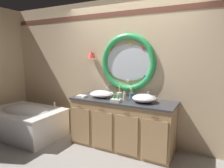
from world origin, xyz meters
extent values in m
plane|color=gray|center=(0.00, 0.00, 0.00)|extent=(14.00, 14.00, 0.00)
cube|color=#D6B78E|center=(0.00, 0.59, 1.30)|extent=(6.40, 0.08, 2.60)
cube|color=brown|center=(0.00, 0.55, 2.32)|extent=(6.27, 0.01, 0.09)
ellipsoid|color=silver|center=(0.00, 0.54, 1.46)|extent=(0.93, 0.02, 0.65)
torus|color=green|center=(0.00, 0.53, 1.46)|extent=(1.04, 0.11, 1.04)
cube|color=yellow|center=(0.46, 0.52, 1.44)|extent=(0.05, 0.01, 0.05)
cube|color=red|center=(0.29, 0.52, 1.72)|extent=(0.05, 0.01, 0.05)
cube|color=yellow|center=(0.04, 0.52, 1.79)|extent=(0.05, 0.01, 0.05)
cube|color=orange|center=(-0.33, 0.52, 1.69)|extent=(0.05, 0.01, 0.05)
cube|color=red|center=(-0.46, 0.52, 1.47)|extent=(0.04, 0.01, 0.04)
cube|color=red|center=(-0.36, 0.52, 1.26)|extent=(0.05, 0.01, 0.05)
cube|color=silver|center=(0.01, 0.52, 1.14)|extent=(0.05, 0.01, 0.05)
cube|color=#2866B7|center=(0.33, 0.52, 1.23)|extent=(0.05, 0.01, 0.05)
cylinder|color=#4C3823|center=(-0.73, 0.51, 1.63)|extent=(0.02, 0.09, 0.02)
cone|color=red|center=(-0.73, 0.46, 1.61)|extent=(0.17, 0.17, 0.14)
cube|color=tan|center=(0.03, 0.25, 0.41)|extent=(1.76, 0.60, 0.82)
cube|color=#38383D|center=(0.03, 0.25, 0.84)|extent=(1.79, 0.64, 0.03)
cube|color=#38383D|center=(0.03, 0.54, 0.76)|extent=(1.76, 0.02, 0.11)
cube|color=tan|center=(-0.63, -0.06, 0.37)|extent=(0.37, 0.02, 0.63)
cylinder|color=#422D1E|center=(-0.63, -0.08, 0.72)|extent=(0.10, 0.01, 0.01)
cube|color=tan|center=(-0.19, -0.06, 0.37)|extent=(0.37, 0.02, 0.63)
cylinder|color=#422D1E|center=(-0.19, -0.08, 0.72)|extent=(0.10, 0.01, 0.01)
cube|color=tan|center=(0.25, -0.06, 0.37)|extent=(0.37, 0.02, 0.63)
cylinder|color=#422D1E|center=(0.25, -0.08, 0.72)|extent=(0.10, 0.01, 0.01)
cube|color=tan|center=(0.69, -0.06, 0.37)|extent=(0.37, 0.02, 0.63)
cylinder|color=#422D1E|center=(0.69, -0.08, 0.72)|extent=(0.10, 0.01, 0.01)
cube|color=white|center=(-1.86, -0.19, 0.27)|extent=(1.41, 0.90, 0.53)
ellipsoid|color=white|center=(-1.86, -0.19, 0.48)|extent=(1.16, 0.70, 0.28)
cube|color=white|center=(-1.86, -0.19, 0.52)|extent=(1.44, 0.93, 0.02)
cylinder|color=silver|center=(-1.47, 0.20, 0.59)|extent=(0.04, 0.04, 0.11)
cylinder|color=silver|center=(-1.86, -0.19, 0.48)|extent=(0.04, 0.04, 0.01)
ellipsoid|color=white|center=(-0.36, 0.22, 0.92)|extent=(0.40, 0.30, 0.12)
torus|color=white|center=(-0.36, 0.22, 0.92)|extent=(0.42, 0.42, 0.02)
cylinder|color=silver|center=(-0.36, 0.22, 0.92)|extent=(0.03, 0.03, 0.01)
ellipsoid|color=white|center=(0.42, 0.22, 0.92)|extent=(0.36, 0.32, 0.13)
torus|color=white|center=(0.42, 0.22, 0.92)|extent=(0.38, 0.38, 0.02)
cylinder|color=silver|center=(0.42, 0.22, 0.92)|extent=(0.03, 0.03, 0.01)
cylinder|color=silver|center=(-0.36, 0.48, 0.86)|extent=(0.05, 0.05, 0.02)
cylinder|color=silver|center=(-0.36, 0.48, 0.95)|extent=(0.02, 0.02, 0.15)
sphere|color=silver|center=(-0.36, 0.48, 1.02)|extent=(0.03, 0.03, 0.03)
cylinder|color=silver|center=(-0.36, 0.43, 1.02)|extent=(0.02, 0.10, 0.02)
cylinder|color=silver|center=(-0.44, 0.48, 0.88)|extent=(0.04, 0.04, 0.06)
cylinder|color=silver|center=(-0.29, 0.48, 0.88)|extent=(0.04, 0.04, 0.06)
cube|color=silver|center=(-0.44, 0.48, 0.92)|extent=(0.05, 0.01, 0.01)
cube|color=silver|center=(-0.29, 0.48, 0.92)|extent=(0.05, 0.01, 0.01)
cylinder|color=silver|center=(0.42, 0.48, 0.86)|extent=(0.05, 0.05, 0.02)
cylinder|color=silver|center=(0.42, 0.48, 0.93)|extent=(0.02, 0.02, 0.11)
sphere|color=silver|center=(0.42, 0.48, 0.98)|extent=(0.03, 0.03, 0.03)
cylinder|color=silver|center=(0.42, 0.43, 0.98)|extent=(0.02, 0.09, 0.02)
cylinder|color=silver|center=(0.33, 0.48, 0.88)|extent=(0.04, 0.04, 0.06)
cylinder|color=silver|center=(0.52, 0.48, 0.88)|extent=(0.04, 0.04, 0.06)
cube|color=silver|center=(0.33, 0.48, 0.92)|extent=(0.05, 0.01, 0.01)
cube|color=silver|center=(0.52, 0.48, 0.92)|extent=(0.05, 0.01, 0.01)
cylinder|color=white|center=(-0.08, 0.37, 0.89)|extent=(0.08, 0.08, 0.08)
torus|color=white|center=(-0.08, 0.37, 0.94)|extent=(0.09, 0.09, 0.01)
cylinder|color=yellow|center=(-0.07, 0.37, 0.94)|extent=(0.03, 0.02, 0.15)
cube|color=white|center=(-0.07, 0.37, 1.03)|extent=(0.02, 0.02, 0.02)
cylinder|color=orange|center=(-0.09, 0.39, 0.94)|extent=(0.01, 0.01, 0.16)
cube|color=white|center=(-0.09, 0.39, 1.03)|extent=(0.01, 0.02, 0.02)
cylinder|color=yellow|center=(-0.09, 0.36, 0.95)|extent=(0.02, 0.03, 0.17)
cube|color=white|center=(-0.09, 0.36, 1.05)|extent=(0.02, 0.02, 0.02)
cylinder|color=slate|center=(0.15, 0.36, 0.90)|extent=(0.08, 0.08, 0.10)
torus|color=slate|center=(0.15, 0.36, 0.95)|extent=(0.09, 0.09, 0.01)
cylinder|color=green|center=(0.17, 0.36, 0.96)|extent=(0.04, 0.03, 0.19)
cube|color=white|center=(0.17, 0.36, 1.06)|extent=(0.02, 0.02, 0.03)
cylinder|color=yellow|center=(0.14, 0.38, 0.96)|extent=(0.03, 0.01, 0.19)
cube|color=white|center=(0.14, 0.38, 1.06)|extent=(0.02, 0.02, 0.02)
cylinder|color=orange|center=(0.15, 0.34, 0.94)|extent=(0.02, 0.01, 0.16)
cube|color=white|center=(0.15, 0.34, 1.03)|extent=(0.02, 0.02, 0.02)
cylinder|color=#EFE5C6|center=(0.08, 0.22, 0.91)|extent=(0.05, 0.05, 0.12)
cylinder|color=silver|center=(0.08, 0.22, 0.99)|extent=(0.03, 0.03, 0.02)
cylinder|color=silver|center=(0.08, 0.20, 1.00)|extent=(0.01, 0.04, 0.01)
cube|color=white|center=(-0.68, 0.07, 0.86)|extent=(0.18, 0.14, 0.02)
cube|color=white|center=(-0.68, 0.07, 0.88)|extent=(0.17, 0.13, 0.02)
cube|color=beige|center=(0.01, 0.05, 0.88)|extent=(0.17, 0.11, 0.04)
cylinder|color=green|center=(-0.03, 0.05, 0.93)|extent=(0.02, 0.02, 0.07)
cylinder|color=green|center=(0.05, 0.05, 0.93)|extent=(0.02, 0.02, 0.07)
camera|label=1|loc=(1.39, -2.74, 1.63)|focal=31.67mm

